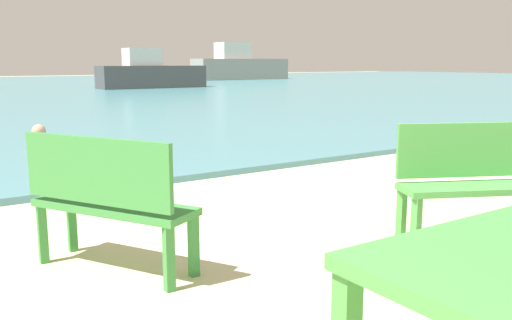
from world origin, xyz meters
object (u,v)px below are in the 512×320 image
bench_green_left (473,175)px  bench_green_right (107,196)px  boat_sailboat (239,66)px  boat_fishing_trawler (151,74)px  swimmer_person (39,140)px

bench_green_left → bench_green_right: (-2.65, 0.95, 0.00)m
bench_green_right → boat_sailboat: bearing=56.5°
bench_green_left → bench_green_right: bearing=160.2°
bench_green_left → bench_green_right: same height
bench_green_right → boat_fishing_trawler: (10.46, 23.68, 0.28)m
boat_sailboat → boat_fishing_trawler: bearing=-140.4°
bench_green_left → bench_green_right: size_ratio=1.01×
bench_green_left → swimmer_person: bearing=107.3°
bench_green_right → boat_sailboat: (21.99, 33.23, 0.55)m
swimmer_person → boat_fishing_trawler: (9.74, 18.44, 0.58)m
swimmer_person → bench_green_left: bearing=-72.7°
boat_fishing_trawler → boat_sailboat: size_ratio=0.73×
bench_green_left → swimmer_person: 6.49m
boat_fishing_trawler → swimmer_person: bearing=-117.8°
bench_green_left → bench_green_right: 2.82m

